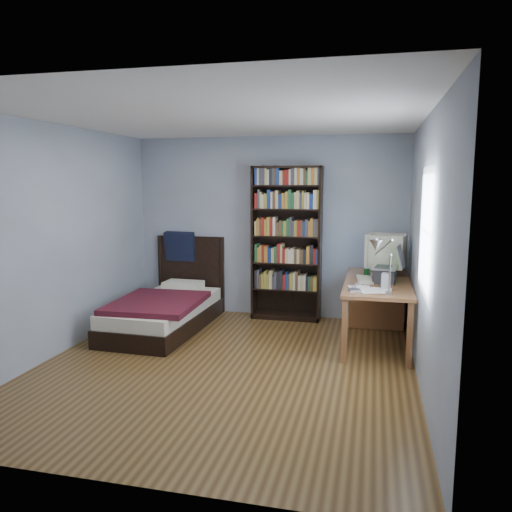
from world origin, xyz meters
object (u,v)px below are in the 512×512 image
crt_monitor (385,251)px  bookshelf (287,243)px  desk (377,297)px  speaker (386,281)px  desk_lamp (378,251)px  bed (166,308)px  keyboard (365,280)px  soda_can (367,273)px  laptop (386,272)px

crt_monitor → bookshelf: bearing=167.9°
desk → speaker: bearing=-84.8°
crt_monitor → bookshelf: size_ratio=0.25×
desk_lamp → bed: (-2.64, 1.04, -0.98)m
desk → bed: 2.72m
bed → keyboard: bearing=0.5°
soda_can → bookshelf: bearing=154.3°
desk_lamp → keyboard: desk_lamp is taller
laptop → bed: laptop is taller
keyboard → soda_can: (0.02, 0.25, 0.04)m
desk → soda_can: bearing=-115.6°
desk → bed: size_ratio=0.85×
laptop → desk_lamp: (-0.11, -1.03, 0.39)m
crt_monitor → desk_lamp: size_ratio=0.83×
keyboard → bookshelf: 1.35m
speaker → laptop: bearing=99.2°
keyboard → bed: 2.55m
desk → crt_monitor: 0.61m
crt_monitor → keyboard: (-0.24, -0.50, -0.28)m
desk → soda_can: 0.47m
laptop → keyboard: (-0.24, 0.03, -0.10)m
laptop → bed: size_ratio=0.21×
desk → keyboard: size_ratio=4.00×
crt_monitor → bed: (-2.74, -0.52, -0.76)m
speaker → bookshelf: bearing=148.6°
desk → crt_monitor: size_ratio=3.35×
keyboard → speaker: bearing=-65.3°
desk → keyboard: keyboard is taller
keyboard → desk: bearing=69.0°
speaker → keyboard: bearing=130.8°
desk_lamp → keyboard: size_ratio=1.44×
speaker → bookshelf: size_ratio=0.08×
desk → bed: bed is taller
bookshelf → bed: bookshelf is taller
laptop → soda_can: size_ratio=4.01×
desk → speaker: (0.08, -0.93, 0.40)m
keyboard → bed: size_ratio=0.21×
desk → bed: (-2.65, -0.55, -0.16)m
soda_can → bed: (-2.52, -0.28, -0.53)m
soda_can → bed: size_ratio=0.05×
bookshelf → soda_can: bearing=-25.7°
crt_monitor → speaker: 0.92m
bed → laptop: bearing=-0.2°
crt_monitor → desk_lamp: 1.58m
desk_lamp → desk: bearing=89.5°
speaker → soda_can: size_ratio=1.61×
bookshelf → bed: (-1.44, -0.80, -0.79)m
crt_monitor → soda_can: size_ratio=4.78×
desk_lamp → keyboard: bearing=97.2°
laptop → bookshelf: (-1.31, 0.81, 0.20)m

